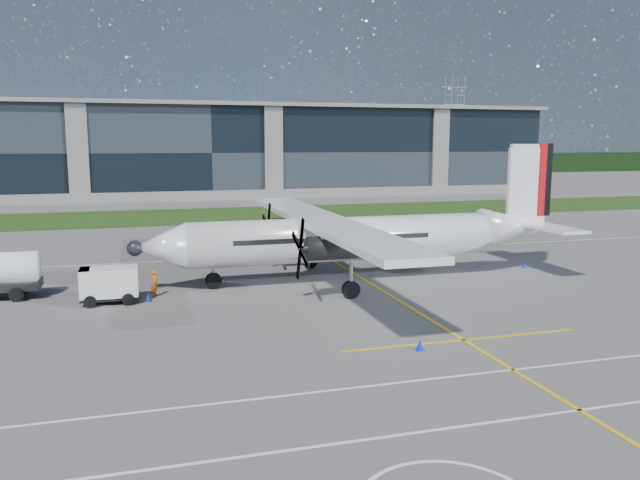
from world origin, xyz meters
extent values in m
plane|color=#615E5B|center=(0.00, 40.00, 0.00)|extent=(400.00, 400.00, 0.00)
cube|color=#214011|center=(0.00, 48.00, 0.02)|extent=(400.00, 18.00, 0.04)
cube|color=black|center=(0.00, 80.00, 7.50)|extent=(120.00, 20.00, 15.00)
cube|color=black|center=(0.00, 140.00, 3.00)|extent=(400.00, 6.00, 6.00)
cube|color=yellow|center=(3.00, 10.00, 0.01)|extent=(0.20, 70.00, 0.01)
cube|color=white|center=(0.00, -14.00, 0.01)|extent=(90.00, 0.15, 0.01)
imported|color=#F25907|center=(-10.58, 6.63, 0.92)|extent=(0.75, 0.88, 1.84)
cone|color=#0A24BA|center=(0.73, 22.82, 0.25)|extent=(0.36, 0.36, 0.50)
cone|color=#0A24BA|center=(15.72, 8.04, 0.25)|extent=(0.36, 0.36, 0.50)
cone|color=#0A24BA|center=(-10.98, 5.53, 0.25)|extent=(0.36, 0.36, 0.50)
cone|color=#0A24BA|center=(0.43, -6.72, 0.25)|extent=(0.36, 0.36, 0.50)
cone|color=#0A24BA|center=(-12.16, 7.97, 0.25)|extent=(0.36, 0.36, 0.50)
camera|label=1|loc=(-11.14, -30.95, 9.06)|focal=35.00mm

